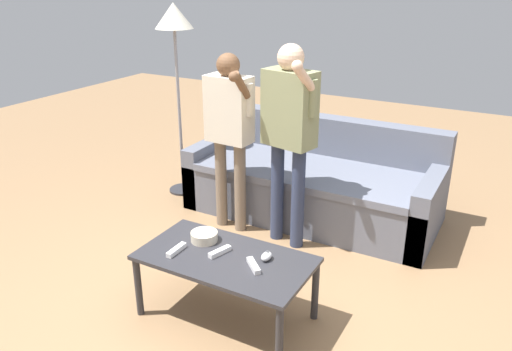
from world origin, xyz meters
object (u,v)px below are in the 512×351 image
game_remote_nunchuk (266,256)px  game_remote_wand_far (176,250)px  player_center (289,124)px  game_remote_wand_spare (220,252)px  coffee_table (226,264)px  snack_bowl (204,236)px  game_remote_wand_near (253,266)px  player_left (229,123)px  couch (314,183)px  floor_lamp (175,31)px

game_remote_nunchuk → game_remote_wand_far: size_ratio=0.54×
game_remote_nunchuk → player_center: 1.13m
game_remote_wand_spare → game_remote_nunchuk: bearing=15.3°
player_center → game_remote_wand_spare: player_center is taller
coffee_table → game_remote_wand_far: size_ratio=6.43×
snack_bowl → game_remote_wand_near: (0.43, -0.13, -0.01)m
player_left → game_remote_wand_near: player_left is taller
couch → game_remote_wand_near: (0.32, -1.67, 0.16)m
game_remote_wand_far → game_remote_wand_spare: (0.24, 0.11, 0.00)m
couch → coffee_table: couch is taller
game_remote_nunchuk → couch: bearing=102.4°
floor_lamp → game_remote_wand_spare: floor_lamp is taller
floor_lamp → game_remote_wand_near: (1.63, -1.49, -1.09)m
coffee_table → game_remote_wand_spare: bearing=165.5°
couch → coffee_table: 1.65m
game_remote_nunchuk → player_left: 1.36m
couch → player_left: (-0.50, -0.60, 0.64)m
snack_bowl → game_remote_wand_near: snack_bowl is taller
snack_bowl → game_remote_wand_far: snack_bowl is taller
snack_bowl → player_center: player_center is taller
couch → player_center: bearing=-87.9°
floor_lamp → player_left: size_ratio=1.22×
coffee_table → player_left: (-0.61, 1.05, 0.54)m
player_left → game_remote_wand_far: player_left is taller
snack_bowl → coffee_table: bearing=-24.7°
couch → player_center: (0.02, -0.60, 0.70)m
snack_bowl → game_remote_wand_spare: (0.18, -0.09, -0.01)m
coffee_table → game_remote_nunchuk: bearing=20.8°
game_remote_nunchuk → floor_lamp: 2.41m
floor_lamp → game_remote_wand_near: floor_lamp is taller
couch → game_remote_nunchuk: size_ratio=24.35×
snack_bowl → game_remote_nunchuk: snack_bowl is taller
coffee_table → player_left: player_left is taller
coffee_table → game_remote_wand_near: 0.22m
game_remote_wand_near → game_remote_wand_far: size_ratio=0.87×
snack_bowl → player_left: (-0.39, 0.94, 0.46)m
game_remote_nunchuk → game_remote_wand_spare: game_remote_nunchuk is taller
player_center → game_remote_wand_far: (-0.20, -1.14, -0.54)m
floor_lamp → couch: bearing=7.6°
player_center → game_remote_wand_far: bearing=-100.1°
couch → snack_bowl: couch is taller
floor_lamp → game_remote_wand_spare: 2.28m
floor_lamp → snack_bowl: bearing=-48.8°
couch → coffee_table: bearing=-86.2°
floor_lamp → player_center: bearing=-17.8°
coffee_table → game_remote_wand_far: (-0.29, -0.10, 0.07)m
floor_lamp → game_remote_wand_far: size_ratio=10.89×
player_center → game_remote_wand_spare: bearing=-87.8°
couch → snack_bowl: (-0.11, -1.54, 0.18)m
game_remote_wand_near → coffee_table: bearing=172.9°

